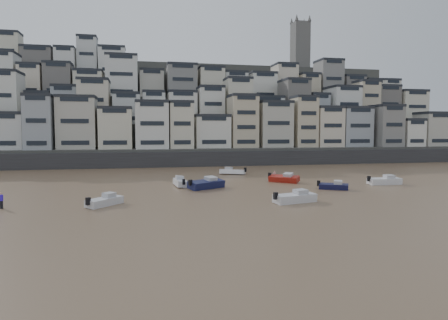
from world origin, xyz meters
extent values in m
plane|color=#876649|center=(0.00, 0.00, 0.00)|extent=(400.00, 400.00, 0.00)
cube|color=#38383A|center=(10.00, 65.00, 1.75)|extent=(140.00, 3.00, 3.50)
cube|color=#4C4C47|center=(15.00, 72.00, 2.00)|extent=(140.00, 14.00, 4.00)
cube|color=#4C4C47|center=(15.00, 84.00, 5.00)|extent=(140.00, 14.00, 10.00)
cube|color=#4C4C47|center=(15.00, 96.00, 9.00)|extent=(140.00, 14.00, 18.00)
cube|color=#4C4C47|center=(15.00, 108.00, 13.00)|extent=(140.00, 16.00, 26.00)
cube|color=#4C4C47|center=(15.00, 122.00, 16.00)|extent=(140.00, 18.00, 32.00)
cube|color=#66635E|center=(55.00, 120.00, 41.00)|extent=(6.00, 6.00, 18.00)
camera|label=1|loc=(-6.84, -27.54, 8.31)|focal=32.00mm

